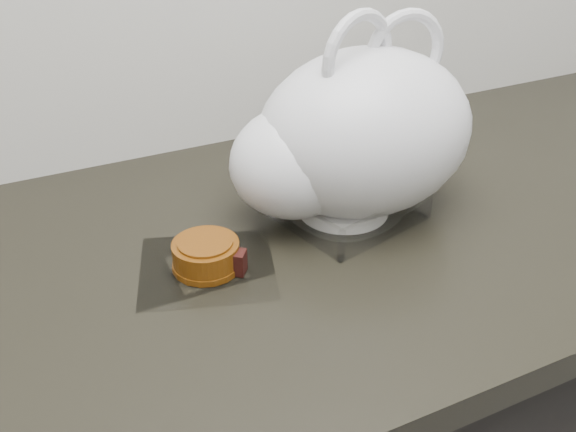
% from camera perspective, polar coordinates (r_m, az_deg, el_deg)
% --- Properties ---
extents(cake_tray, '(0.20, 0.20, 0.13)m').
position_cam_1_polar(cake_tray, '(0.86, 4.99, 2.23)').
color(cake_tray, white).
rests_on(cake_tray, counter).
extents(mooncake_wrap, '(0.20, 0.19, 0.04)m').
position_cam_1_polar(mooncake_wrap, '(0.77, -7.17, -3.68)').
color(mooncake_wrap, white).
rests_on(mooncake_wrap, counter).
extents(plastic_bag, '(0.36, 0.27, 0.27)m').
position_cam_1_polar(plastic_bag, '(0.84, 5.70, 7.01)').
color(plastic_bag, silver).
rests_on(plastic_bag, counter).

